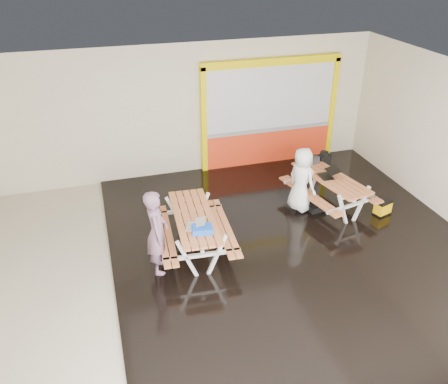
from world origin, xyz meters
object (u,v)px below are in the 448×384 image
object	(u,v)px
backpack	(323,162)
dark_case	(316,208)
picnic_table_left	(194,225)
laptop_right	(328,174)
fluke_bag	(383,208)
toolbox	(311,160)
person_left	(157,232)
laptop_left	(195,225)
picnic_table_right	(330,184)
blue_pouch	(202,229)
person_right	(302,180)

from	to	relation	value
backpack	dark_case	bearing A→B (deg)	-122.03
picnic_table_left	laptop_right	world-z (taller)	laptop_right
fluke_bag	dark_case	bearing A→B (deg)	157.24
picnic_table_left	toolbox	bearing A→B (deg)	25.70
person_left	fluke_bag	world-z (taller)	person_left
backpack	dark_case	xyz separation A→B (m)	(-0.65, -1.04, -0.63)
picnic_table_left	dark_case	size ratio (longest dim) A/B	5.84
laptop_left	dark_case	xyz separation A→B (m)	(3.17, 1.11, -0.80)
toolbox	backpack	bearing A→B (deg)	18.33
picnic_table_right	backpack	bearing A→B (deg)	72.34
laptop_left	fluke_bag	bearing A→B (deg)	6.44
blue_pouch	person_right	bearing A→B (deg)	27.55
toolbox	backpack	distance (m)	0.47
laptop_right	backpack	world-z (taller)	backpack
person_left	blue_pouch	world-z (taller)	person_left
picnic_table_left	blue_pouch	bearing A→B (deg)	-87.60
picnic_table_left	laptop_right	xyz separation A→B (m)	(3.41, 0.85, 0.23)
picnic_table_left	laptop_left	xyz separation A→B (m)	(-0.06, -0.40, 0.26)
person_left	fluke_bag	size ratio (longest dim) A/B	3.83
picnic_table_right	blue_pouch	distance (m)	3.72
person_right	laptop_right	xyz separation A→B (m)	(0.69, 0.04, 0.02)
laptop_left	blue_pouch	xyz separation A→B (m)	(0.09, -0.19, 0.00)
blue_pouch	laptop_left	bearing A→B (deg)	115.16
picnic_table_right	laptop_right	world-z (taller)	laptop_right
picnic_table_left	person_right	xyz separation A→B (m)	(2.72, 0.82, 0.21)
person_left	dark_case	distance (m)	4.15
person_right	dark_case	distance (m)	0.86
laptop_left	blue_pouch	world-z (taller)	laptop_left
person_left	blue_pouch	bearing A→B (deg)	-92.97
person_left	dark_case	xyz separation A→B (m)	(3.92, 1.13, -0.79)
picnic_table_left	toolbox	size ratio (longest dim) A/B	5.63
picnic_table_left	blue_pouch	xyz separation A→B (m)	(0.02, -0.59, 0.26)
dark_case	laptop_right	bearing A→B (deg)	25.37
laptop_left	toolbox	distance (m)	3.95
person_right	laptop_right	world-z (taller)	person_right
person_right	laptop_left	size ratio (longest dim) A/B	3.27
laptop_right	fluke_bag	xyz separation A→B (m)	(1.10, -0.73, -0.68)
laptop_left	toolbox	size ratio (longest dim) A/B	1.17
picnic_table_right	laptop_left	size ratio (longest dim) A/B	5.02
laptop_left	backpack	world-z (taller)	backpack
laptop_right	backpack	xyz separation A→B (m)	(0.35, 0.89, -0.14)
person_right	backpack	size ratio (longest dim) A/B	2.80
picnic_table_right	laptop_left	world-z (taller)	laptop_left
laptop_right	picnic_table_right	bearing A→B (deg)	-34.02
laptop_right	toolbox	xyz separation A→B (m)	(-0.07, 0.75, 0.03)
fluke_bag	person_right	bearing A→B (deg)	158.80
toolbox	blue_pouch	bearing A→B (deg)	-146.49
picnic_table_right	person_left	world-z (taller)	person_left
picnic_table_right	backpack	size ratio (longest dim) A/B	4.30
blue_pouch	toolbox	bearing A→B (deg)	33.51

